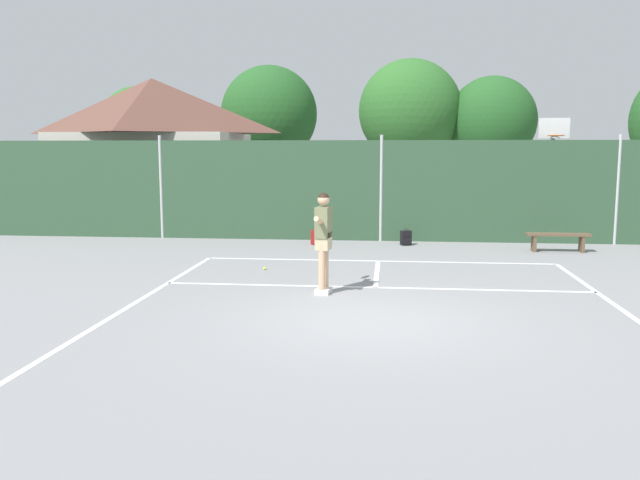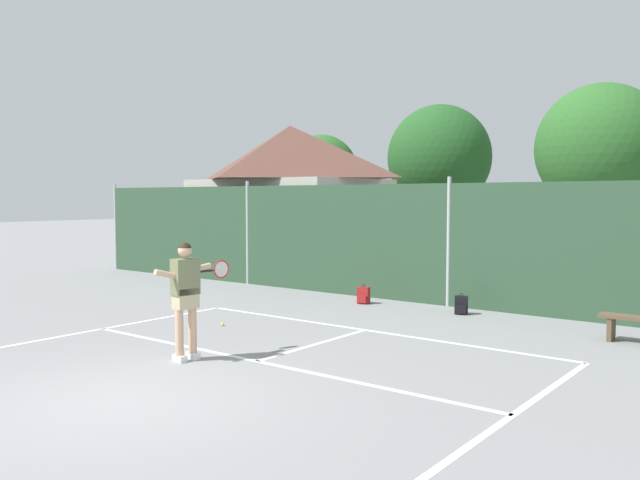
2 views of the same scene
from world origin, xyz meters
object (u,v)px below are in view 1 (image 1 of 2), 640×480
object	(u,v)px
tennis_player	(324,233)
tennis_ball	(265,268)
basketball_hoop	(552,160)
backpack_red	(316,238)
courtside_bench	(558,238)
backpack_black	(406,238)

from	to	relation	value
tennis_player	tennis_ball	world-z (taller)	tennis_player
basketball_hoop	backpack_red	world-z (taller)	basketball_hoop
tennis_ball	courtside_bench	distance (m)	7.80
tennis_player	courtside_bench	distance (m)	7.87
backpack_red	courtside_bench	size ratio (longest dim) A/B	0.29
courtside_bench	basketball_hoop	bearing A→B (deg)	80.82
backpack_red	courtside_bench	bearing A→B (deg)	-5.92
basketball_hoop	backpack_red	xyz separation A→B (m)	(-6.87, -2.51, -2.12)
tennis_player	backpack_black	xyz separation A→B (m)	(1.65, 6.34, -0.92)
basketball_hoop	backpack_black	bearing A→B (deg)	-151.41
backpack_black	courtside_bench	bearing A→B (deg)	-11.47
backpack_black	courtside_bench	distance (m)	3.95
backpack_red	courtside_bench	xyz separation A→B (m)	(6.36, -0.66, 0.17)
courtside_bench	tennis_player	bearing A→B (deg)	-134.82
tennis_player	courtside_bench	xyz separation A→B (m)	(5.52, 5.56, -0.75)
tennis_player	backpack_red	xyz separation A→B (m)	(-0.84, 6.22, -0.92)
basketball_hoop	tennis_ball	world-z (taller)	basketball_hoop
tennis_ball	backpack_red	bearing A→B (deg)	80.23
basketball_hoop	courtside_bench	world-z (taller)	basketball_hoop
backpack_black	basketball_hoop	bearing A→B (deg)	28.59
tennis_ball	basketball_hoop	bearing A→B (deg)	40.70
basketball_hoop	backpack_red	bearing A→B (deg)	-159.91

